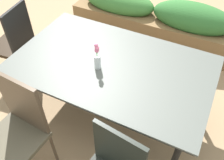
# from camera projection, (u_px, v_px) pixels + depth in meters

# --- Properties ---
(ground_plane) EXTENTS (12.00, 12.00, 0.00)m
(ground_plane) POSITION_uv_depth(u_px,v_px,m) (111.00, 106.00, 2.84)
(ground_plane) COLOR #9E7F5B
(dining_table) EXTENTS (1.88, 1.16, 0.72)m
(dining_table) POSITION_uv_depth(u_px,v_px,m) (112.00, 67.00, 2.32)
(dining_table) COLOR #4C514C
(dining_table) RESTS_ON ground
(chair_near_left) EXTENTS (0.49, 0.49, 1.02)m
(chair_near_left) POSITION_uv_depth(u_px,v_px,m) (17.00, 128.00, 1.97)
(chair_near_left) COLOR #4E4837
(chair_near_left) RESTS_ON ground
(chair_end_left) EXTENTS (0.47, 0.47, 1.00)m
(chair_end_left) POSITION_uv_depth(u_px,v_px,m) (15.00, 41.00, 2.80)
(chair_end_left) COLOR black
(chair_end_left) RESTS_ON ground
(flower_vase) EXTENTS (0.06, 0.06, 0.27)m
(flower_vase) POSITION_uv_depth(u_px,v_px,m) (97.00, 58.00, 2.17)
(flower_vase) COLOR silver
(flower_vase) RESTS_ON dining_table
(planter_box) EXTENTS (2.44, 0.52, 0.71)m
(planter_box) POSITION_uv_depth(u_px,v_px,m) (153.00, 20.00, 3.54)
(planter_box) COLOR brown
(planter_box) RESTS_ON ground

